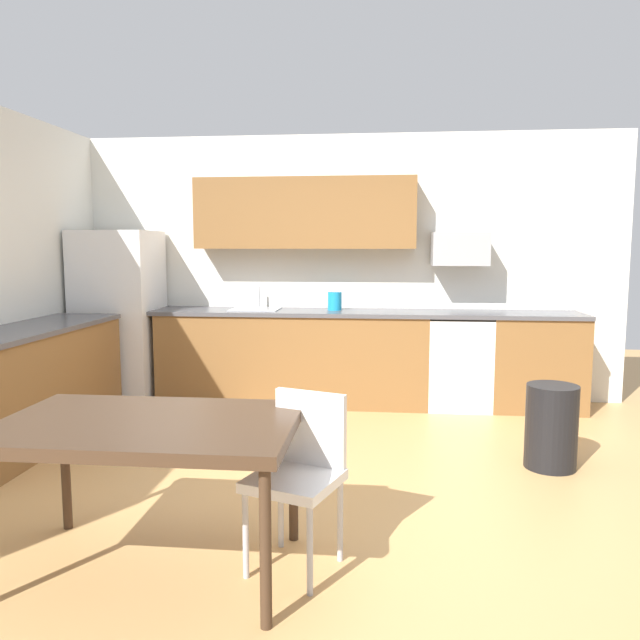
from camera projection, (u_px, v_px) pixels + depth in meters
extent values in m
plane|color=tan|center=(304.00, 493.00, 3.94)|extent=(12.00, 12.00, 0.00)
cube|color=silver|center=(336.00, 268.00, 6.40)|extent=(5.80, 0.10, 2.70)
cube|color=brown|center=(293.00, 358.00, 6.20)|extent=(2.68, 0.60, 0.90)
cube|color=brown|center=(535.00, 363.00, 5.96)|extent=(0.87, 0.60, 0.90)
cube|color=brown|center=(32.00, 388.00, 4.91)|extent=(0.60, 2.00, 0.90)
cube|color=#4C4C51|center=(334.00, 313.00, 6.10)|extent=(4.80, 0.64, 0.04)
cube|color=#4C4C51|center=(28.00, 329.00, 4.86)|extent=(0.64, 2.00, 0.04)
cube|color=brown|center=(305.00, 213.00, 6.15)|extent=(2.20, 0.34, 0.70)
cube|color=white|center=(120.00, 316.00, 6.25)|extent=(0.76, 0.70, 1.73)
cube|color=white|center=(458.00, 362.00, 6.03)|extent=(0.60, 0.60, 0.88)
cube|color=black|center=(459.00, 316.00, 5.98)|extent=(0.60, 0.60, 0.03)
cube|color=#9EA0A5|center=(460.00, 249.00, 6.00)|extent=(0.54, 0.36, 0.32)
cube|color=#A5A8AD|center=(255.00, 316.00, 6.19)|extent=(0.48, 0.40, 0.14)
cylinder|color=#B2B5BA|center=(259.00, 298.00, 6.35)|extent=(0.02, 0.02, 0.24)
cube|color=#422D1E|center=(148.00, 426.00, 2.92)|extent=(1.40, 0.90, 0.06)
cylinder|color=#422D1E|center=(266.00, 548.00, 2.51)|extent=(0.05, 0.05, 0.69)
cylinder|color=#422D1E|center=(65.00, 468.00, 3.41)|extent=(0.05, 0.05, 0.69)
cylinder|color=#422D1E|center=(293.00, 477.00, 3.28)|extent=(0.05, 0.05, 0.69)
cube|color=white|center=(294.00, 481.00, 2.96)|extent=(0.51, 0.51, 0.05)
cube|color=white|center=(310.00, 430.00, 3.10)|extent=(0.37, 0.17, 0.40)
cylinder|color=#B2B2B7|center=(246.00, 535.00, 2.91)|extent=(0.03, 0.03, 0.42)
cylinder|color=#B2B2B7|center=(310.00, 550.00, 2.77)|extent=(0.03, 0.03, 0.42)
cylinder|color=#B2B2B7|center=(281.00, 508.00, 3.22)|extent=(0.03, 0.03, 0.42)
cylinder|color=#B2B2B7|center=(340.00, 520.00, 3.07)|extent=(0.03, 0.03, 0.42)
cylinder|color=black|center=(551.00, 427.00, 4.37)|extent=(0.36, 0.36, 0.60)
cylinder|color=#198CBF|center=(335.00, 302.00, 6.14)|extent=(0.14, 0.14, 0.20)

